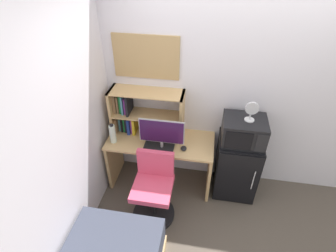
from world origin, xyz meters
name	(u,v)px	position (x,y,z in m)	size (l,w,h in m)	color
wall_back	(275,97)	(0.40, 0.02, 1.30)	(6.40, 0.04, 2.60)	silver
wall_left	(32,180)	(-1.62, -1.60, 1.30)	(0.04, 4.40, 2.60)	silver
desk	(161,153)	(-0.89, -0.29, 0.52)	(1.33, 0.57, 0.74)	tan
hutch_bookshelf	(136,111)	(-1.22, -0.14, 1.03)	(0.90, 0.30, 0.59)	tan
monitor	(162,133)	(-0.84, -0.43, 0.96)	(0.53, 0.16, 0.40)	#B7B7BC
keyboard	(159,146)	(-0.88, -0.42, 0.75)	(0.36, 0.15, 0.02)	black
computer_mouse	(184,148)	(-0.58, -0.41, 0.75)	(0.07, 0.09, 0.03)	black
water_bottle	(113,134)	(-1.45, -0.41, 0.86)	(0.08, 0.08, 0.26)	silver
mini_fridge	(236,166)	(0.09, -0.26, 0.42)	(0.52, 0.51, 0.83)	black
microwave	(244,131)	(0.09, -0.25, 0.98)	(0.49, 0.41, 0.30)	black
desk_fan	(251,111)	(0.12, -0.26, 1.27)	(0.15, 0.11, 0.24)	silver
desk_chair	(154,190)	(-0.87, -0.80, 0.39)	(0.51, 0.51, 0.86)	black
wall_corkboard	(146,57)	(-1.09, -0.01, 1.69)	(0.76, 0.02, 0.51)	tan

